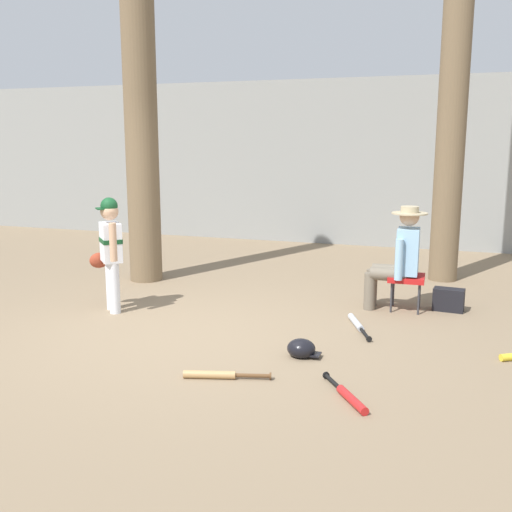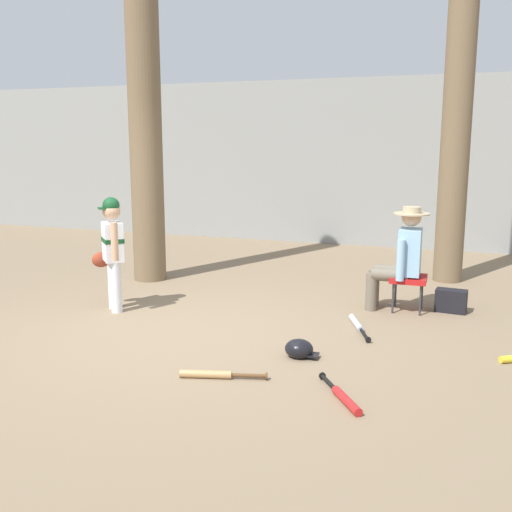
% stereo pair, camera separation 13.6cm
% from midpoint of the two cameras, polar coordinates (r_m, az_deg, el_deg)
% --- Properties ---
extents(ground_plane, '(60.00, 60.00, 0.00)m').
position_cam_midpoint_polar(ground_plane, '(6.08, -6.77, -7.54)').
color(ground_plane, '#7F6B51').
extents(concrete_back_wall, '(18.00, 0.36, 3.04)m').
position_cam_midpoint_polar(concrete_back_wall, '(11.51, 6.90, 8.85)').
color(concrete_back_wall, gray).
rests_on(concrete_back_wall, ground).
extents(tree_near_player, '(0.75, 0.75, 5.62)m').
position_cam_midpoint_polar(tree_near_player, '(8.37, -10.12, 14.10)').
color(tree_near_player, brown).
rests_on(tree_near_player, ground).
extents(tree_behind_spectator, '(0.55, 0.55, 5.93)m').
position_cam_midpoint_polar(tree_behind_spectator, '(8.63, 19.26, 15.44)').
color(tree_behind_spectator, brown).
rests_on(tree_behind_spectator, ground).
extents(young_ballplayer, '(0.56, 0.46, 1.31)m').
position_cam_midpoint_polar(young_ballplayer, '(6.94, -13.04, 0.89)').
color(young_ballplayer, white).
rests_on(young_ballplayer, ground).
extents(folding_stool, '(0.41, 0.41, 0.41)m').
position_cam_midpoint_polar(folding_stool, '(7.03, 14.87, -2.23)').
color(folding_stool, red).
rests_on(folding_stool, ground).
extents(seated_spectator, '(0.67, 0.53, 1.20)m').
position_cam_midpoint_polar(seated_spectator, '(6.98, 14.18, 0.03)').
color(seated_spectator, '#6B6051').
rests_on(seated_spectator, ground).
extents(handbag_beside_stool, '(0.36, 0.21, 0.26)m').
position_cam_midpoint_polar(handbag_beside_stool, '(7.19, 18.62, -4.08)').
color(handbag_beside_stool, black).
rests_on(handbag_beside_stool, ground).
extents(bat_aluminum_silver, '(0.36, 0.75, 0.07)m').
position_cam_midpoint_polar(bat_aluminum_silver, '(6.37, 10.26, -6.47)').
color(bat_aluminum_silver, '#B7BCC6').
rests_on(bat_aluminum_silver, ground).
extents(bat_wood_tan, '(0.71, 0.25, 0.07)m').
position_cam_midpoint_polar(bat_wood_tan, '(5.01, -3.36, -11.22)').
color(bat_wood_tan, tan).
rests_on(bat_wood_tan, ground).
extents(bat_red_barrel, '(0.46, 0.62, 0.07)m').
position_cam_midpoint_polar(bat_red_barrel, '(4.64, 9.20, -13.18)').
color(bat_red_barrel, red).
rests_on(bat_red_barrel, ground).
extents(batting_helmet_black, '(0.31, 0.24, 0.18)m').
position_cam_midpoint_polar(batting_helmet_black, '(5.47, 4.87, -8.83)').
color(batting_helmet_black, black).
rests_on(batting_helmet_black, ground).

